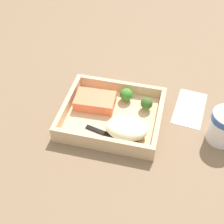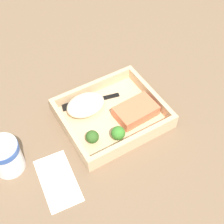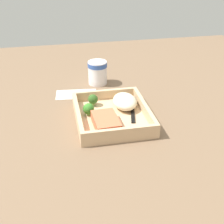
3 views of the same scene
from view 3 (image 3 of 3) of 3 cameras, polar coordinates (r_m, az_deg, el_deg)
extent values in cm
cube|color=brown|center=(95.78, 0.00, -1.93)|extent=(160.00, 160.00, 2.00)
cube|color=#D2AD83|center=(94.96, 0.00, -1.10)|extent=(25.38, 21.75, 1.20)
cube|color=#D2AD83|center=(96.16, 6.01, 0.63)|extent=(25.38, 1.20, 3.16)
cube|color=#D2AD83|center=(92.66, -6.24, -0.57)|extent=(25.38, 1.20, 3.16)
cube|color=#D2AD83|center=(83.77, 1.63, -3.94)|extent=(1.20, 19.35, 3.16)
cube|color=#D2AD83|center=(104.39, -1.31, 3.23)|extent=(1.20, 19.35, 3.16)
cube|color=#F17049|center=(88.91, -1.14, -1.85)|extent=(10.87, 7.35, 2.96)
ellipsoid|color=#EDE7C3|center=(98.80, 2.35, 1.95)|extent=(10.30, 7.44, 4.20)
cylinder|color=#89AA5F|center=(100.79, -3.49, 1.58)|extent=(1.21, 1.21, 1.30)
sphere|color=#345E23|center=(100.09, -3.52, 2.35)|extent=(3.19, 3.19, 3.19)
cylinder|color=#83A262|center=(95.46, -4.27, -0.21)|extent=(1.31, 1.31, 1.13)
sphere|color=#3B7F2A|center=(94.73, -4.30, 0.59)|extent=(3.46, 3.46, 3.46)
cube|color=black|center=(96.47, 3.80, -0.08)|extent=(12.33, 3.89, 0.44)
cube|color=black|center=(103.42, 3.68, 2.07)|extent=(3.81, 2.91, 0.44)
cylinder|color=white|center=(117.66, -2.90, 7.18)|extent=(6.98, 6.98, 8.74)
cylinder|color=#3356A8|center=(116.49, -2.94, 8.62)|extent=(7.19, 7.19, 1.57)
cube|color=white|center=(111.36, -6.55, 3.27)|extent=(8.95, 14.85, 0.24)
camera|label=1|loc=(1.18, 30.48, 31.60)|focal=50.00mm
camera|label=2|loc=(1.11, -31.23, 34.09)|focal=50.00mm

